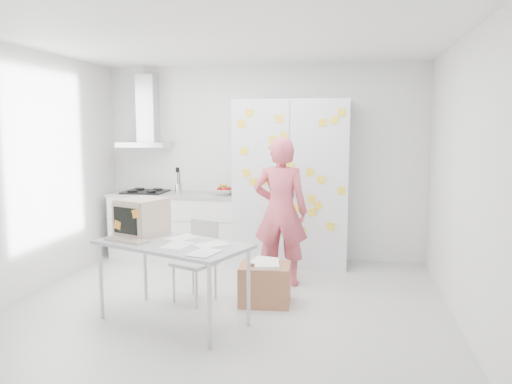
% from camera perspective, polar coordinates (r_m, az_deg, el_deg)
% --- Properties ---
extents(floor, '(4.50, 4.00, 0.02)m').
position_cam_1_polar(floor, '(5.42, -2.96, -12.65)').
color(floor, silver).
rests_on(floor, ground).
extents(walls, '(4.52, 4.01, 2.70)m').
position_cam_1_polar(walls, '(5.81, -1.38, 2.52)').
color(walls, white).
rests_on(walls, ground).
extents(ceiling, '(4.50, 4.00, 0.02)m').
position_cam_1_polar(ceiling, '(5.15, -3.18, 16.93)').
color(ceiling, white).
rests_on(ceiling, walls).
extents(counter_run, '(1.84, 0.63, 1.28)m').
position_cam_1_polar(counter_run, '(7.19, -9.11, -3.67)').
color(counter_run, white).
rests_on(counter_run, ground).
extents(range_hood, '(0.70, 0.48, 1.01)m').
position_cam_1_polar(range_hood, '(7.35, -12.34, 8.14)').
color(range_hood, silver).
rests_on(range_hood, walls).
extents(tall_cabinet, '(1.50, 0.68, 2.20)m').
position_cam_1_polar(tall_cabinet, '(6.70, 4.09, 1.02)').
color(tall_cabinet, silver).
rests_on(tall_cabinet, ground).
extents(person, '(0.64, 0.42, 1.74)m').
position_cam_1_polar(person, '(5.83, 2.83, -2.24)').
color(person, '#CE505D').
rests_on(person, ground).
extents(desk, '(1.60, 1.19, 1.14)m').
position_cam_1_polar(desk, '(4.96, -11.78, -4.13)').
color(desk, '#9CA4A6').
rests_on(desk, ground).
extents(chair, '(0.51, 0.51, 0.86)m').
position_cam_1_polar(chair, '(5.41, -6.58, -7.22)').
color(chair, '#B0B0AE').
rests_on(chair, ground).
extents(cardboard_box, '(0.55, 0.45, 0.46)m').
position_cam_1_polar(cardboard_box, '(5.32, 1.02, -10.42)').
color(cardboard_box, '#A76A48').
rests_on(cardboard_box, ground).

